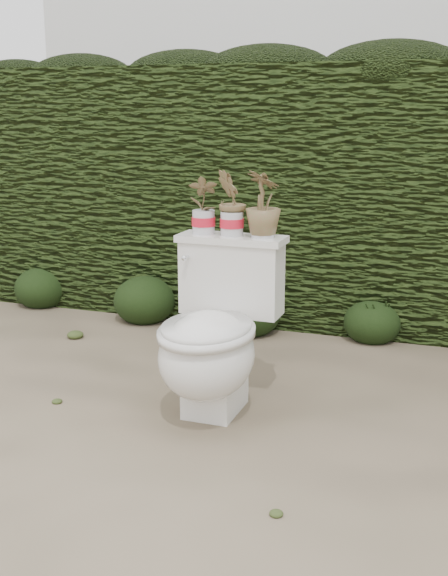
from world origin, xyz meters
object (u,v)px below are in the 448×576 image
(potted_plant_right, at_px, (263,206))
(potted_plant_center, at_px, (232,204))
(toilet, at_px, (213,338))
(potted_plant_left, at_px, (203,206))

(potted_plant_right, bearing_deg, potted_plant_center, 31.11)
(toilet, relative_size, potted_plant_left, 3.04)
(toilet, distance_m, potted_plant_right, 0.63)
(potted_plant_center, height_order, potted_plant_right, same)
(potted_plant_left, bearing_deg, toilet, 107.81)
(potted_plant_center, distance_m, potted_plant_right, 0.15)
(potted_plant_center, bearing_deg, toilet, -13.63)
(potted_plant_center, bearing_deg, potted_plant_right, 76.60)
(potted_plant_left, distance_m, potted_plant_center, 0.14)
(toilet, bearing_deg, potted_plant_right, 58.06)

